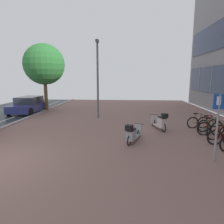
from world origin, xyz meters
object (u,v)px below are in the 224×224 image
object	(u,v)px
bicycle_rack_02	(220,132)
bicycle_rack_05	(198,122)
bicycle_rack_04	(208,125)
parking_sign	(218,121)
street_tree	(44,64)
bicycle_rack_01	(223,137)
parked_car_far	(29,105)
lamp_post	(98,75)
scooter_mid	(161,122)
bicycle_rack_03	(211,128)
scooter_near	(133,134)

from	to	relation	value
bicycle_rack_02	bicycle_rack_05	size ratio (longest dim) A/B	1.03
bicycle_rack_04	parking_sign	bearing A→B (deg)	-109.24
parking_sign	street_tree	xyz separation A→B (m)	(-10.06, 10.26, 2.55)
bicycle_rack_01	parked_car_far	distance (m)	14.40
lamp_post	scooter_mid	bearing A→B (deg)	-39.50
parked_car_far	bicycle_rack_01	bearing A→B (deg)	-31.09
street_tree	bicycle_rack_02	bearing A→B (deg)	-33.90
bicycle_rack_05	street_tree	world-z (taller)	street_tree
bicycle_rack_03	bicycle_rack_05	xyz separation A→B (m)	(-0.11, 1.45, -0.01)
bicycle_rack_03	lamp_post	distance (m)	7.95
scooter_near	parking_sign	bearing A→B (deg)	-34.40
scooter_near	street_tree	world-z (taller)	street_tree
bicycle_rack_02	parked_car_far	distance (m)	14.23
bicycle_rack_02	lamp_post	world-z (taller)	lamp_post
bicycle_rack_04	lamp_post	size ratio (longest dim) A/B	0.24
bicycle_rack_04	parking_sign	world-z (taller)	parking_sign
bicycle_rack_01	bicycle_rack_03	bearing A→B (deg)	85.93
parking_sign	lamp_post	world-z (taller)	lamp_post
bicycle_rack_01	bicycle_rack_04	world-z (taller)	bicycle_rack_04
bicycle_rack_04	parked_car_far	world-z (taller)	parked_car_far
bicycle_rack_03	bicycle_rack_02	bearing A→B (deg)	-81.19
bicycle_rack_01	scooter_mid	distance (m)	3.21
bicycle_rack_02	street_tree	xyz separation A→B (m)	(-11.41, 7.67, 3.66)
bicycle_rack_03	scooter_mid	xyz separation A→B (m)	(-2.36, 0.82, 0.11)
scooter_near	parked_car_far	xyz separation A→B (m)	(-8.45, 7.42, 0.21)
bicycle_rack_02	lamp_post	bearing A→B (deg)	143.21
bicycle_rack_03	street_tree	size ratio (longest dim) A/B	0.24
bicycle_rack_05	scooter_near	world-z (taller)	bicycle_rack_05
scooter_mid	parked_car_far	world-z (taller)	parked_car_far
bicycle_rack_02	parking_sign	xyz separation A→B (m)	(-1.35, -2.59, 1.11)
bicycle_rack_02	bicycle_rack_05	world-z (taller)	bicycle_rack_02
scooter_near	scooter_mid	xyz separation A→B (m)	(1.62, 2.27, 0.05)
bicycle_rack_01	bicycle_rack_05	size ratio (longest dim) A/B	1.04
parked_car_far	street_tree	distance (m)	3.69
bicycle_rack_05	scooter_mid	world-z (taller)	scooter_mid
bicycle_rack_01	parked_car_far	size ratio (longest dim) A/B	0.33
parked_car_far	lamp_post	bearing A→B (deg)	-17.39
bicycle_rack_02	scooter_near	size ratio (longest dim) A/B	0.79
bicycle_rack_01	bicycle_rack_05	bearing A→B (deg)	90.22
bicycle_rack_01	parking_sign	world-z (taller)	parking_sign
parked_car_far	bicycle_rack_02	bearing A→B (deg)	-28.14
bicycle_rack_02	lamp_post	size ratio (longest dim) A/B	0.24
scooter_near	lamp_post	world-z (taller)	lamp_post
bicycle_rack_05	scooter_near	size ratio (longest dim) A/B	0.77
bicycle_rack_02	scooter_near	xyz separation A→B (m)	(-4.09, -0.72, 0.07)
bicycle_rack_03	bicycle_rack_04	bearing A→B (deg)	77.00
bicycle_rack_02	parking_sign	world-z (taller)	parking_sign
bicycle_rack_01	lamp_post	world-z (taller)	lamp_post
bicycle_rack_03	bicycle_rack_05	world-z (taller)	bicycle_rack_03
bicycle_rack_04	bicycle_rack_05	distance (m)	0.78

